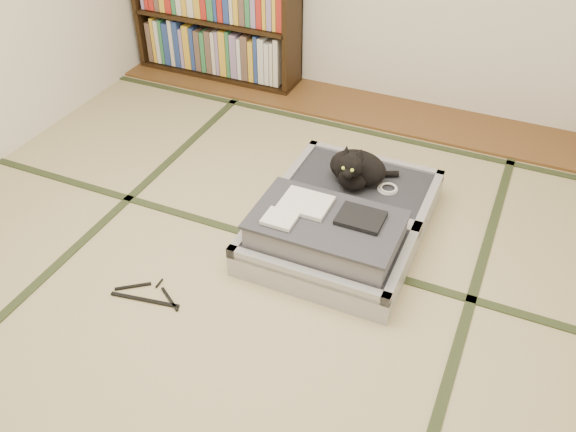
% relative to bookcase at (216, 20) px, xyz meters
% --- Properties ---
extents(floor, '(4.50, 4.50, 0.00)m').
position_rel_bookcase_xyz_m(floor, '(1.31, -2.07, -0.45)').
color(floor, tan).
rests_on(floor, ground).
extents(wood_strip, '(4.00, 0.50, 0.02)m').
position_rel_bookcase_xyz_m(wood_strip, '(1.31, -0.07, -0.44)').
color(wood_strip, brown).
rests_on(wood_strip, ground).
extents(tatami_borders, '(4.00, 4.50, 0.01)m').
position_rel_bookcase_xyz_m(tatami_borders, '(1.31, -1.58, -0.45)').
color(tatami_borders, '#2D381E').
rests_on(tatami_borders, ground).
extents(bookcase, '(1.30, 0.30, 0.92)m').
position_rel_bookcase_xyz_m(bookcase, '(0.00, 0.00, 0.00)').
color(bookcase, black).
rests_on(bookcase, wood_strip).
extents(suitcase, '(0.83, 1.11, 0.33)m').
position_rel_bookcase_xyz_m(suitcase, '(1.57, -1.50, -0.34)').
color(suitcase, '#A7A7AC').
rests_on(suitcase, floor).
extents(cat, '(0.37, 0.37, 0.30)m').
position_rel_bookcase_xyz_m(cat, '(1.55, -1.21, -0.18)').
color(cat, black).
rests_on(cat, suitcase).
extents(cable_coil, '(0.12, 0.12, 0.03)m').
position_rel_bookcase_xyz_m(cable_coil, '(1.73, -1.18, -0.28)').
color(cable_coil, white).
rests_on(cable_coil, suitcase).
extents(hanger, '(0.37, 0.19, 0.01)m').
position_rel_bookcase_xyz_m(hanger, '(0.87, -2.29, -0.44)').
color(hanger, black).
rests_on(hanger, floor).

